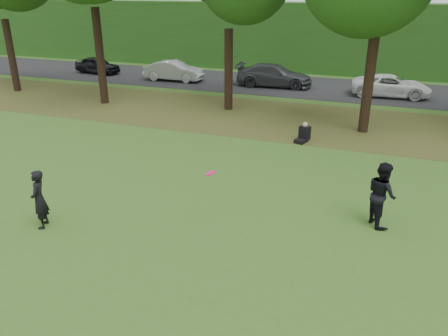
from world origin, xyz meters
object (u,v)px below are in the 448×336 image
player_left (39,199)px  frisbee (210,173)px  player_right (382,194)px  seated_person (304,134)px

player_left → frisbee: (4.34, 1.42, 0.83)m
player_left → frisbee: size_ratio=4.58×
player_right → frisbee: 4.64m
player_left → frisbee: frisbee is taller
player_left → player_right: player_right is taller
seated_person → player_left: bearing=-101.7°
player_left → frisbee: 4.64m
player_left → seated_person: player_left is taller
seated_person → player_right: bearing=-45.2°
player_left → player_right: size_ratio=0.90×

